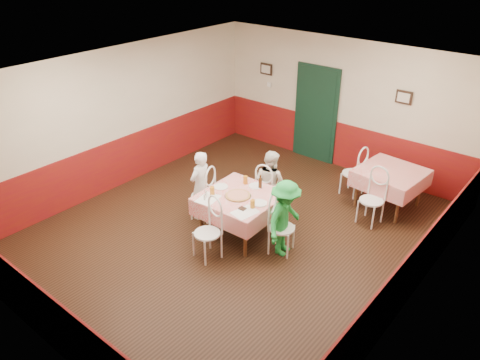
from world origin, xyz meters
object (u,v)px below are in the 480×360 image
Objects in this scene: diner_far at (270,182)px; wallet at (242,209)px; glass_a at (212,191)px; glass_c at (245,180)px; pizza at (238,195)px; second_table at (389,189)px; chair_far at (268,192)px; diner_right at (285,218)px; chair_near at (207,233)px; beer_bottle at (260,182)px; main_table at (240,215)px; glass_b at (253,204)px; chair_second_a at (353,174)px; chair_second_b at (371,201)px; chair_right at (282,228)px; chair_left at (203,196)px; diner_left at (200,185)px.

wallet is at bearing 110.58° from diner_far.
glass_c is (0.18, 0.66, -0.00)m from glass_a.
glass_a reaches higher than pizza.
diner_far is (-1.61, -1.60, 0.25)m from second_table.
chair_far is 1.25m from diner_right.
beer_bottle is at bearing 98.31° from chair_near.
main_table is 0.94m from diner_right.
main_table is 0.93m from diner_far.
chair_near is at bearing -87.43° from pizza.
glass_a is at bearing -172.80° from glass_b.
wallet is (-0.52, -2.82, 0.32)m from chair_second_a.
second_table is 0.75m from chair_second_b.
diner_far reaches higher than wallet.
glass_c reaches higher than chair_second_a.
pizza is at bearing -101.48° from main_table.
second_table is at bearing 95.15° from chair_second_b.
chair_far is at bearing -134.17° from second_table.
chair_right reaches higher than pizza.
chair_second_b and glass_b have the same top height.
diner_right is (0.93, -0.82, 0.20)m from chair_far.
glass_b is at bearing 72.20° from chair_near.
glass_c is (-0.16, -0.47, 0.38)m from chair_far.
chair_right is 1.25m from diner_far.
chair_second_a is at bearing 71.70° from main_table.
pizza is at bearing 161.90° from glass_b.
glass_a is 1.32m from diner_right.
main_table is 0.60m from wallet.
main_table is at bearing -13.15° from chair_second_a.
chair_left is at bearing 173.01° from glass_b.
glass_b is 0.82m from glass_c.
chair_right is at bearing 5.68° from chair_second_a.
glass_a is at bearing 78.81° from diner_far.
main_table is 1.36× the size of chair_left.
diner_far is (0.16, 0.52, -0.21)m from glass_c.
wallet is (0.34, -1.17, 0.32)m from chair_far.
wallet is 0.69m from diner_right.
second_table is 3.03m from pizza.
glass_a is (-1.95, -2.78, 0.46)m from second_table.
diner_right is at bearing -106.32° from chair_second_b.
pizza is 0.42m from wallet.
beer_bottle is (0.12, 0.46, 0.10)m from pizza.
second_table is at bearing 66.48° from glass_b.
diner_right is (0.90, 0.03, 0.28)m from main_table.
second_table is at bearing 77.16° from chair_near.
glass_b is 0.11× the size of diner_right.
diner_left is (-0.53, 0.25, -0.18)m from glass_a.
chair_second_b is 6.24× the size of glass_c.
diner_right is (0.05, 0.00, 0.20)m from chair_right.
chair_near is 0.72× the size of diner_far.
glass_c is at bearing 77.93° from diner_far.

